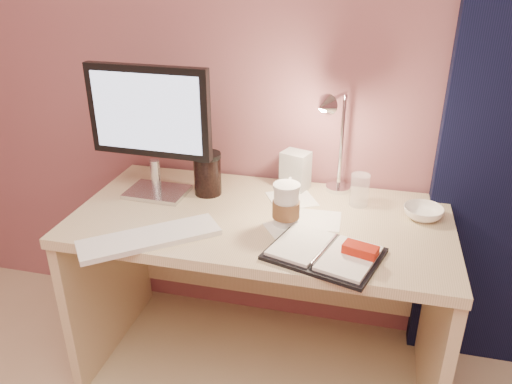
% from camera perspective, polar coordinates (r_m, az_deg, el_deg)
% --- Properties ---
extents(desk, '(1.40, 0.70, 0.73)m').
position_cam_1_polar(desk, '(2.04, 1.02, -7.37)').
color(desk, beige).
rests_on(desk, ground).
extents(monitor, '(0.49, 0.18, 0.52)m').
position_cam_1_polar(monitor, '(1.96, -11.98, 8.03)').
color(monitor, silver).
rests_on(monitor, desk).
extents(keyboard, '(0.46, 0.41, 0.02)m').
position_cam_1_polar(keyboard, '(1.74, -12.05, -5.15)').
color(keyboard, white).
rests_on(keyboard, desk).
extents(planner, '(0.41, 0.35, 0.05)m').
position_cam_1_polar(planner, '(1.64, 8.15, -6.85)').
color(planner, black).
rests_on(planner, desk).
extents(paper_a, '(0.21, 0.21, 0.00)m').
position_cam_1_polar(paper_a, '(1.78, 3.92, -4.30)').
color(paper_a, white).
rests_on(paper_a, desk).
extents(paper_b, '(0.16, 0.16, 0.00)m').
position_cam_1_polar(paper_b, '(1.85, 7.20, -3.19)').
color(paper_b, white).
rests_on(paper_b, desk).
extents(paper_c, '(0.23, 0.23, 0.00)m').
position_cam_1_polar(paper_c, '(2.00, 4.10, -0.81)').
color(paper_c, white).
rests_on(paper_c, desk).
extents(coffee_cup, '(0.10, 0.10, 0.16)m').
position_cam_1_polar(coffee_cup, '(1.78, 3.46, -1.60)').
color(coffee_cup, silver).
rests_on(coffee_cup, desk).
extents(clear_cup, '(0.07, 0.07, 0.13)m').
position_cam_1_polar(clear_cup, '(1.96, 11.76, 0.23)').
color(clear_cup, white).
rests_on(clear_cup, desk).
extents(bowl, '(0.17, 0.17, 0.05)m').
position_cam_1_polar(bowl, '(1.94, 18.56, -2.27)').
color(bowl, white).
rests_on(bowl, desk).
extents(lotion_bottle, '(0.06, 0.06, 0.12)m').
position_cam_1_polar(lotion_bottle, '(1.92, 3.87, 0.02)').
color(lotion_bottle, silver).
rests_on(lotion_bottle, desk).
extents(dark_jar, '(0.11, 0.11, 0.16)m').
position_cam_1_polar(dark_jar, '(2.02, -5.55, 1.86)').
color(dark_jar, black).
rests_on(dark_jar, desk).
extents(product_box, '(0.13, 0.12, 0.16)m').
position_cam_1_polar(product_box, '(2.06, 4.52, 2.47)').
color(product_box, '#BABAB6').
rests_on(product_box, desk).
extents(desk_lamp, '(0.16, 0.27, 0.44)m').
position_cam_1_polar(desk_lamp, '(1.90, 10.79, 6.30)').
color(desk_lamp, silver).
rests_on(desk_lamp, desk).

